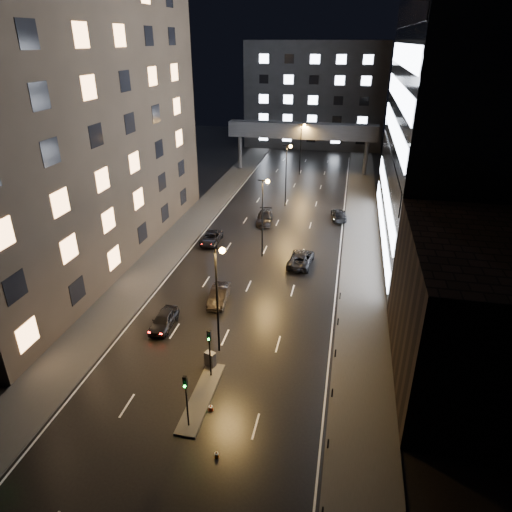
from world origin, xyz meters
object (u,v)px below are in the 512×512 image
object	(u,v)px
utility_cabinet	(210,359)
car_away_a	(164,320)
car_away_b	(219,295)
car_toward_a	(301,259)
car_away_c	(211,238)
car_away_d	(265,218)
car_toward_b	(339,215)

from	to	relation	value
utility_cabinet	car_away_a	bearing A→B (deg)	162.61
car_away_b	car_toward_a	bearing A→B (deg)	51.00
car_away_c	car_away_d	bearing A→B (deg)	54.95
car_away_d	car_toward_a	bearing A→B (deg)	-68.26
car_away_b	car_toward_b	bearing A→B (deg)	63.72
car_away_d	utility_cabinet	bearing A→B (deg)	-93.48
car_away_a	car_away_b	world-z (taller)	car_away_b
car_away_c	car_toward_a	world-z (taller)	car_toward_a
car_away_d	car_toward_a	xyz separation A→B (m)	(7.04, -13.09, 0.02)
car_away_a	utility_cabinet	xyz separation A→B (m)	(6.11, -4.77, 0.02)
car_toward_a	car_toward_b	bearing A→B (deg)	-98.87
car_away_a	car_away_d	world-z (taller)	car_away_d
car_away_b	car_toward_b	distance (m)	29.60
car_away_c	utility_cabinet	world-z (taller)	utility_cabinet
car_away_b	car_away_c	xyz separation A→B (m)	(-5.31, 14.63, -0.09)
car_away_c	car_away_d	distance (m)	10.64
car_toward_b	car_toward_a	bearing A→B (deg)	69.87
car_away_a	car_toward_a	bearing A→B (deg)	53.81
car_away_b	car_away_d	size ratio (longest dim) A/B	0.89
car_away_d	utility_cabinet	world-z (taller)	car_away_d
car_toward_a	car_toward_b	xyz separation A→B (m)	(3.88, 16.82, -0.05)
car_away_c	car_toward_a	bearing A→B (deg)	-20.57
car_away_c	car_toward_b	xyz separation A→B (m)	(16.61, 12.72, 0.04)
car_toward_a	car_away_c	bearing A→B (deg)	-13.74
car_away_a	car_away_c	bearing A→B (deg)	92.84
car_toward_b	car_away_c	bearing A→B (deg)	30.31
car_away_b	utility_cabinet	xyz separation A→B (m)	(2.20, -10.37, -0.00)
car_away_c	car_away_b	bearing A→B (deg)	-72.77
car_away_d	car_toward_b	size ratio (longest dim) A/B	1.04
car_away_a	utility_cabinet	distance (m)	7.75
car_away_c	car_away_d	xyz separation A→B (m)	(5.69, 8.99, 0.08)
car_away_a	car_away_d	distance (m)	29.54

